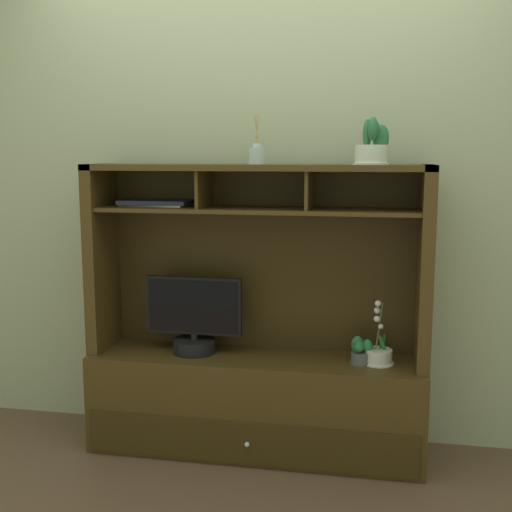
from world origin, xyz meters
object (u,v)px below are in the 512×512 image
Objects in this scene: potted_orchid at (378,354)px; potted_fern at (360,352)px; potted_succulent at (372,147)px; magazine_stack_left at (157,203)px; media_console at (256,368)px; tv_monitor at (194,322)px; diffuser_bottle at (257,155)px.

potted_orchid is 2.42× the size of potted_fern.
potted_fern is at bearing -147.70° from potted_succulent.
potted_orchid is at bearing -3.24° from magazine_stack_left.
media_console is 0.40m from tv_monitor.
potted_succulent is (1.08, -0.06, 0.28)m from magazine_stack_left.
tv_monitor is 0.64m from magazine_stack_left.
potted_orchid reaches higher than potted_fern.
tv_monitor is 0.94m from potted_orchid.
magazine_stack_left is at bearing 175.84° from diffuser_bottle.
potted_fern is (0.85, -0.01, -0.10)m from tv_monitor.
tv_monitor is at bearing -176.94° from media_console.
tv_monitor is 3.77× the size of potted_fern.
media_console reaches higher than magazine_stack_left.
media_console is 0.99m from magazine_stack_left.
tv_monitor reaches higher than potted_fern.
media_console reaches higher than potted_orchid.
diffuser_bottle is (-0.61, 0.03, 0.96)m from potted_orchid.
potted_succulent is at bearing 32.30° from potted_fern.
potted_orchid is 1.35m from magazine_stack_left.
potted_fern is at bearing -172.94° from potted_orchid.
diffuser_bottle is (-0.52, 0.04, 0.95)m from potted_fern.
tv_monitor is 1.56× the size of potted_orchid.
potted_succulent reaches higher than potted_orchid.
potted_succulent is at bearing -3.03° from magazine_stack_left.
media_console is at bearing 3.06° from tv_monitor.
tv_monitor is 2.28× the size of potted_succulent.
potted_orchid is at bearing -1.86° from media_console.
diffuser_bottle is 1.09× the size of potted_succulent.
diffuser_bottle reaches higher than tv_monitor.
media_console is 7.75× the size of potted_succulent.
potted_orchid is at bearing 7.06° from potted_fern.
tv_monitor is at bearing 179.10° from potted_fern.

